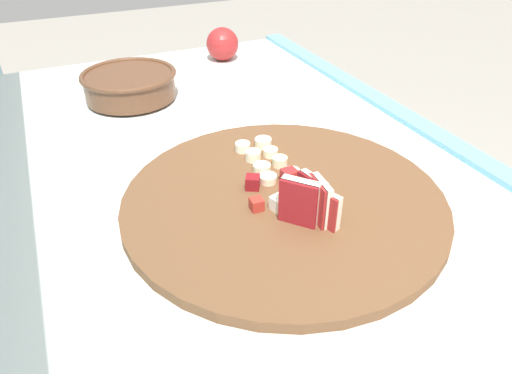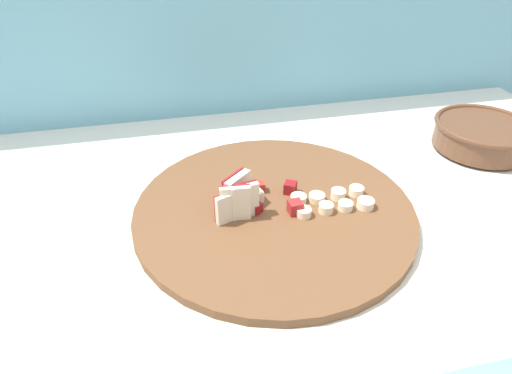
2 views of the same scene
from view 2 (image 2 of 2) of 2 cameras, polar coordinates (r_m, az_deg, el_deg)
name	(u,v)px [view 2 (image 2 of 2)]	position (r m, az deg, el deg)	size (l,w,h in m)	color
tiled_countertop	(279,362)	(1.05, 3.03, -22.03)	(1.39, 0.75, 0.89)	silver
tile_backsplash	(242,171)	(1.14, -1.83, 2.10)	(2.40, 0.04, 1.41)	#6BADC6
cutting_board	(274,210)	(0.70, 2.37, -3.06)	(0.45, 0.45, 0.02)	brown
apple_wedge_fan	(237,199)	(0.66, -2.53, -1.59)	(0.07, 0.06, 0.06)	#A32323
apple_dice_pile	(275,197)	(0.69, 2.50, -1.38)	(0.09, 0.09, 0.02)	#EFE5CC
banana_slice_rows	(333,201)	(0.70, 10.11, -1.81)	(0.13, 0.07, 0.02)	#F4EAC6
ceramic_bowl	(482,134)	(0.97, 27.59, 6.16)	(0.19, 0.19, 0.06)	brown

